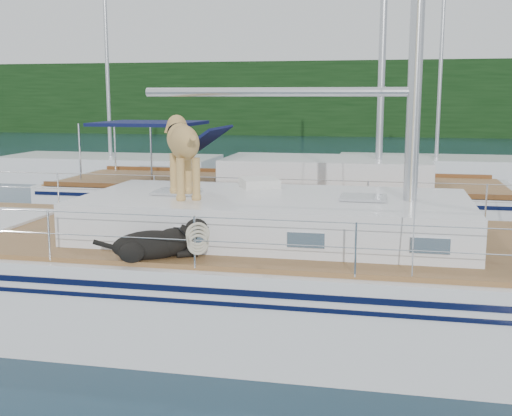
# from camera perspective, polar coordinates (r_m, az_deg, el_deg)

# --- Properties ---
(ground) EXTENTS (120.00, 120.00, 0.00)m
(ground) POSITION_cam_1_polar(r_m,az_deg,el_deg) (9.37, -3.29, -9.79)
(ground) COLOR black
(ground) RESTS_ON ground
(tree_line) EXTENTS (90.00, 3.00, 6.00)m
(tree_line) POSITION_cam_1_polar(r_m,az_deg,el_deg) (53.56, 9.48, 9.56)
(tree_line) COLOR black
(tree_line) RESTS_ON ground
(shore_bank) EXTENTS (92.00, 1.00, 1.20)m
(shore_bank) POSITION_cam_1_polar(r_m,az_deg,el_deg) (54.82, 9.47, 7.05)
(shore_bank) COLOR #595147
(shore_bank) RESTS_ON ground
(main_sailboat) EXTENTS (12.00, 3.90, 14.01)m
(main_sailboat) POSITION_cam_1_polar(r_m,az_deg,el_deg) (9.13, -2.83, -5.79)
(main_sailboat) COLOR silver
(main_sailboat) RESTS_ON ground
(neighbor_sailboat) EXTENTS (11.00, 3.50, 13.30)m
(neighbor_sailboat) POSITION_cam_1_polar(r_m,az_deg,el_deg) (15.52, 2.25, 0.50)
(neighbor_sailboat) COLOR silver
(neighbor_sailboat) RESTS_ON ground
(bg_boat_west) EXTENTS (8.00, 3.00, 11.65)m
(bg_boat_west) POSITION_cam_1_polar(r_m,az_deg,el_deg) (24.91, -12.75, 3.38)
(bg_boat_west) COLOR silver
(bg_boat_west) RESTS_ON ground
(bg_boat_center) EXTENTS (7.20, 3.00, 11.65)m
(bg_boat_center) POSITION_cam_1_polar(r_m,az_deg,el_deg) (24.71, 15.67, 3.22)
(bg_boat_center) COLOR silver
(bg_boat_center) RESTS_ON ground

